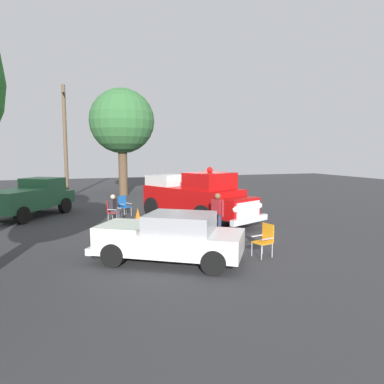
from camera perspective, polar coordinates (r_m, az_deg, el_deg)
name	(u,v)px	position (r m, az deg, el deg)	size (l,w,h in m)	color
ground_plane	(197,219)	(17.32, 0.84, -4.40)	(60.00, 60.00, 0.00)	#333335
vintage_fire_truck	(195,196)	(16.69, 0.55, -0.64)	(4.49, 6.31, 2.59)	black
classic_hot_rod	(169,237)	(10.60, -3.68, -7.23)	(4.67, 3.90, 1.46)	black
parked_pickup	(31,197)	(19.60, -24.39, -0.78)	(4.26, 4.95, 1.90)	black
lawn_chair_near_truck	(112,209)	(17.02, -12.66, -2.72)	(0.68, 0.68, 1.02)	#B7BABF
lawn_chair_by_car	(124,204)	(18.60, -10.90, -1.92)	(0.67, 0.67, 1.02)	#B7BABF
lawn_chair_spare	(265,238)	(11.40, 11.62, -7.18)	(0.60, 0.60, 1.02)	#B7BABF
spectator_seated	(115,207)	(16.94, -12.28, -2.39)	(0.65, 0.61, 1.29)	#383842
spectator_standing	(217,211)	(13.78, 4.10, -3.13)	(0.41, 0.62, 1.68)	#2D334C
oak_tree_right	(122,122)	(27.30, -11.15, 10.98)	(4.76, 4.76, 7.92)	brown
utility_pole	(65,140)	(27.07, -19.64, 7.88)	(0.26, 1.70, 7.95)	brown
traffic_cone	(138,215)	(16.95, -8.67, -3.65)	(0.40, 0.40, 0.64)	orange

